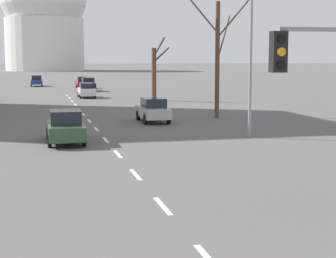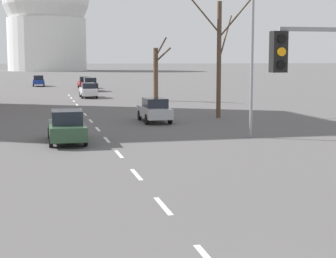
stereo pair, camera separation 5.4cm
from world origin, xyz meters
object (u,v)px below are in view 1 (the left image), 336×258
Objects in this scene: sedan_near_right at (87,90)px; sedan_distant_centre at (88,84)px; sedan_mid_centre at (37,81)px; sedan_far_left at (153,110)px; sedan_near_left at (83,82)px; traffic_signal_near_right at (334,71)px; street_lamp_right at (245,44)px; sedan_far_right at (65,126)px.

sedan_near_right is 11.84m from sedan_distant_centre.
sedan_mid_centre is 50.53m from sedan_far_left.
sedan_near_right is (-1.20, -19.35, -0.01)m from sedan_near_left.
sedan_far_left is (0.55, 23.99, -3.11)m from traffic_signal_near_right.
sedan_mid_centre is (-10.57, 58.25, -4.13)m from street_lamp_right.
sedan_distant_centre reaches higher than sedan_far_left.
sedan_far_right is at bearing -96.98° from sedan_near_right.
sedan_near_right is 26.43m from sedan_mid_centre.
sedan_near_left is 43.42m from sedan_far_left.
sedan_mid_centre is at bearing 95.26° from traffic_signal_near_right.
street_lamp_right is at bearing 76.57° from traffic_signal_near_right.
traffic_signal_near_right is 48.18m from sedan_near_right.
sedan_mid_centre is at bearing 98.38° from sedan_far_left.
sedan_distant_centre is (1.24, 11.78, 0.07)m from sedan_near_right.
sedan_mid_centre is at bearing 100.28° from street_lamp_right.
sedan_far_right is (-6.15, -7.90, 0.00)m from sedan_far_left.
sedan_near_right is at bearing -96.00° from sedan_distant_centre.
street_lamp_right is 59.34m from sedan_mid_centre.
sedan_near_right is 24.17m from sedan_far_left.
sedan_near_left is 1.03× the size of sedan_near_right.
traffic_signal_near_right is at bearing -87.99° from sedan_near_right.
traffic_signal_near_right is 1.29× the size of sedan_mid_centre.
sedan_near_right is at bearing -93.56° from sedan_near_left.
sedan_mid_centre is 0.96× the size of sedan_distant_centre.
sedan_near_left reaches higher than sedan_far_left.
sedan_near_left is 9.13m from sedan_mid_centre.
traffic_signal_near_right is 17.31m from sedan_far_right.
sedan_mid_centre is 57.90m from sedan_far_right.
street_lamp_right is (3.76, 15.73, 1.04)m from traffic_signal_near_right.
traffic_signal_near_right reaches higher than sedan_mid_centre.
street_lamp_right reaches higher than sedan_near_left.
sedan_near_left is 1.10× the size of sedan_mid_centre.
sedan_far_left is at bearing -81.62° from sedan_mid_centre.
sedan_distant_centre reaches higher than sedan_near_left.
traffic_signal_near_right is at bearing -84.74° from sedan_mid_centre.
sedan_near_left is at bearing 91.37° from sedan_far_left.
street_lamp_right is at bearing -79.72° from sedan_mid_centre.
sedan_far_right is 44.04m from sedan_distant_centre.
traffic_signal_near_right is 16.20m from street_lamp_right.
sedan_distant_centre is at bearing 90.43° from traffic_signal_near_right.
traffic_signal_near_right is at bearing -91.32° from sedan_far_left.
street_lamp_right is at bearing -85.31° from sedan_near_left.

